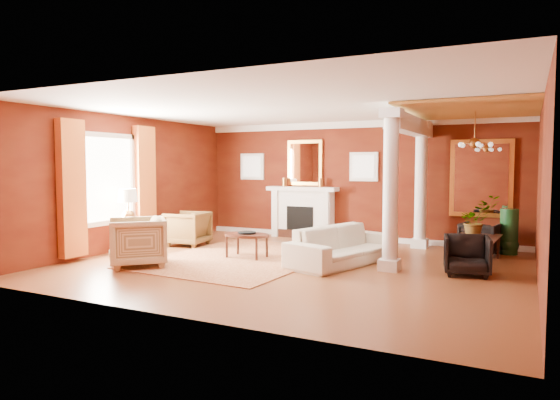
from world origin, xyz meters
The scene contains 27 objects.
ground centered at (0.00, 0.00, 0.00)m, with size 8.00×8.00×0.00m, color brown.
room_shell centered at (0.00, 0.00, 2.02)m, with size 8.04×7.04×2.92m.
fireplace centered at (-1.30, 3.32, 0.65)m, with size 1.85×0.42×1.29m.
overmantel_mirror centered at (-1.30, 3.45, 1.90)m, with size 0.95×0.07×1.15m.
flank_window_left centered at (-2.85, 3.46, 1.80)m, with size 0.70×0.07×0.70m.
flank_window_right centered at (0.25, 3.46, 1.80)m, with size 0.70×0.07×0.70m.
left_window centered at (-3.89, -0.60, 1.42)m, with size 0.21×2.55×2.60m.
column_front centered at (1.70, 0.30, 1.43)m, with size 0.36×0.36×2.80m.
column_back centered at (1.70, 3.00, 1.43)m, with size 0.36×0.36×2.80m.
header_beam centered at (1.70, 1.90, 2.62)m, with size 0.30×3.20×0.32m, color white.
amber_ceiling centered at (2.85, 1.75, 2.87)m, with size 2.30×3.40×0.04m, color gold.
dining_mirror centered at (2.90, 3.45, 1.55)m, with size 1.30×0.07×1.70m.
chandelier centered at (2.90, 1.80, 2.25)m, with size 0.60×0.62×0.75m.
crown_trim centered at (0.00, 3.46, 2.82)m, with size 8.00×0.08×0.16m, color white.
base_trim centered at (0.00, 3.46, 0.06)m, with size 8.00×0.08×0.12m, color white.
rug centered at (-1.21, 0.15, 0.01)m, with size 3.03×4.05×0.02m, color maroon.
sofa centered at (0.78, 0.51, 0.46)m, with size 2.37×0.69×0.93m, color silver.
armchair_leopard centered at (-3.12, 0.94, 0.43)m, with size 0.84×0.79×0.86m, color black.
armchair_stripe centered at (-2.50, -1.38, 0.49)m, with size 0.96×0.90×0.99m, color tan.
coffee_table centered at (-1.13, 0.21, 0.44)m, with size 0.96×0.96×0.49m.
coffee_book centered at (-1.20, 0.16, 0.60)m, with size 0.16×0.02×0.22m, color black.
side_table centered at (-3.50, -0.53, 0.90)m, with size 0.54×0.54×1.36m.
dining_table centered at (3.01, 1.75, 0.38)m, with size 1.38×0.48×0.77m, color black.
dining_chair_near centered at (2.94, 0.52, 0.37)m, with size 0.72×0.67×0.74m, color black.
dining_chair_far centered at (2.97, 2.68, 0.36)m, with size 0.71×0.66×0.73m, color black.
green_urn centered at (3.50, 3.00, 0.37)m, with size 0.40×0.40×0.96m.
potted_plant centered at (2.94, 1.77, 1.00)m, with size 0.53×0.59×0.46m, color #26591E.
Camera 1 is at (3.83, -8.24, 1.84)m, focal length 32.00 mm.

